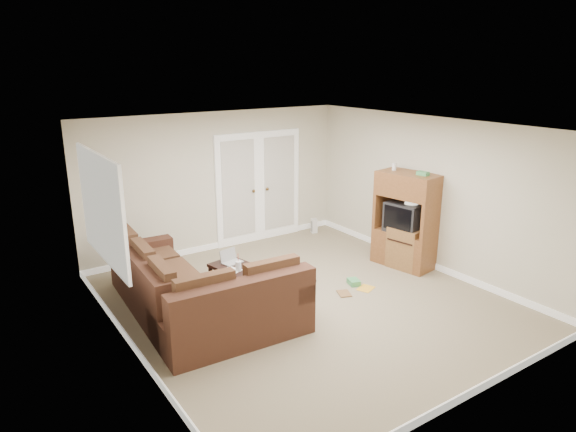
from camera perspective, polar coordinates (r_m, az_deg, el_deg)
floor at (r=7.51m, az=2.06°, el=-9.45°), size 5.50×5.50×0.00m
ceiling at (r=6.79m, az=2.28°, el=9.85°), size 5.00×5.50×0.02m
wall_left at (r=6.00m, az=-17.56°, el=-4.16°), size 0.02×5.50×2.50m
wall_right at (r=8.71m, az=15.58°, el=2.40°), size 0.02×5.50×2.50m
wall_back at (r=9.34m, az=-7.85°, el=3.79°), size 5.00×0.02×2.50m
wall_front at (r=5.23m, az=20.37°, el=-7.55°), size 5.00×0.02×2.50m
baseboards at (r=7.49m, az=2.06°, el=-9.11°), size 5.00×5.50×0.10m
french_doors at (r=9.75m, az=-3.23°, el=3.17°), size 1.80×0.05×2.13m
window_left at (r=6.84m, az=-19.95°, el=0.79°), size 0.05×1.92×1.42m
sectional_sofa at (r=6.98m, az=-10.61°, el=-8.69°), size 1.96×2.95×0.88m
coffee_table at (r=7.68m, az=-5.24°, el=-7.06°), size 0.70×1.08×0.68m
tv_armoire at (r=8.75m, az=12.98°, el=-0.38°), size 0.71×1.07×1.71m
side_cabinet at (r=8.82m, az=13.23°, el=-2.97°), size 0.63×0.63×1.14m
space_heater at (r=10.38m, az=2.92°, el=-1.09°), size 0.14×0.13×0.29m
floor_magazine at (r=7.99m, az=8.63°, el=-7.95°), size 0.33×0.30×0.01m
floor_greenbox at (r=8.09m, az=7.31°, el=-7.29°), size 0.21×0.24×0.08m
floor_book at (r=7.74m, az=5.63°, el=-8.62°), size 0.26×0.29×0.02m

